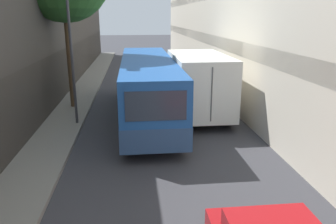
% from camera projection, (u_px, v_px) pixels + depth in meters
% --- Properties ---
extents(ground_plane, '(150.00, 150.00, 0.00)m').
position_uv_depth(ground_plane, '(158.00, 122.00, 15.52)').
color(ground_plane, '#38383D').
extents(sidewalk_left, '(1.80, 60.00, 0.15)m').
position_uv_depth(sidewalk_left, '(63.00, 124.00, 15.05)').
color(sidewalk_left, gray).
rests_on(sidewalk_left, ground_plane).
extents(building_left_shopfront, '(2.40, 60.00, 7.33)m').
position_uv_depth(building_left_shopfront, '(8.00, 53.00, 13.93)').
color(building_left_shopfront, '#423D38').
rests_on(building_left_shopfront, ground_plane).
extents(bus, '(2.45, 11.46, 2.87)m').
position_uv_depth(bus, '(148.00, 86.00, 16.05)').
color(bus, '#1E519E').
rests_on(bus, ground_plane).
extents(box_truck, '(2.50, 7.37, 3.07)m').
position_uv_depth(box_truck, '(196.00, 81.00, 16.72)').
color(box_truck, silver).
rests_on(box_truck, ground_plane).
extents(street_lamp, '(0.36, 0.80, 6.88)m').
position_uv_depth(street_lamp, '(68.00, 14.00, 13.63)').
color(street_lamp, '#38383D').
rests_on(street_lamp, sidewalk_left).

